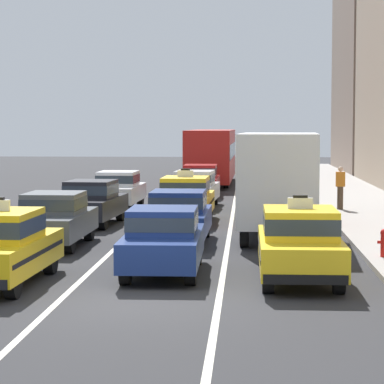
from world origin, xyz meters
name	(u,v)px	position (x,y,z in m)	size (l,w,h in m)	color
ground_plane	(138,303)	(0.00, 0.00, 0.00)	(160.00, 160.00, 0.00)	#2B2B2D
lane_stripe_left_center	(158,208)	(-1.60, 20.00, 0.00)	(0.14, 80.00, 0.01)	silver
lane_stripe_center_right	(234,208)	(1.60, 20.00, 0.00)	(0.14, 80.00, 0.01)	silver
sedan_left_second	(55,218)	(-3.40, 7.91, 0.85)	(1.82, 4.32, 1.58)	black
sedan_left_third	(92,201)	(-3.30, 13.47, 0.85)	(2.04, 4.41, 1.58)	black
sedan_left_fourth	(118,189)	(-3.25, 19.63, 0.85)	(1.88, 4.35, 1.58)	black
sedan_center_nearest	(163,239)	(0.19, 3.35, 0.85)	(1.80, 4.32, 1.58)	black
sedan_center_second	(179,215)	(0.13, 8.84, 0.85)	(1.81, 4.32, 1.58)	black
taxi_center_third	(186,198)	(-0.05, 14.47, 0.88)	(1.92, 4.60, 1.96)	black
sedan_center_fourth	(195,188)	(-0.07, 20.32, 0.85)	(2.02, 4.40, 1.58)	black
sedan_center_fifth	(200,179)	(-0.12, 26.02, 0.85)	(1.81, 4.32, 1.58)	black
bus_center_sixth	(212,154)	(0.05, 35.26, 1.82)	(2.66, 11.23, 3.22)	black
taxi_right_nearest	(300,243)	(3.35, 2.64, 0.88)	(1.83, 4.56, 1.96)	black
box_truck_right_second	(279,181)	(3.16, 10.44, 1.78)	(2.57, 7.06, 3.27)	black
taxi_right_third	(269,193)	(3.03, 17.06, 0.88)	(1.89, 4.59, 1.96)	black
pedestrian_mid_block	(340,188)	(5.89, 18.35, 1.02)	(0.36, 0.24, 1.71)	#473828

